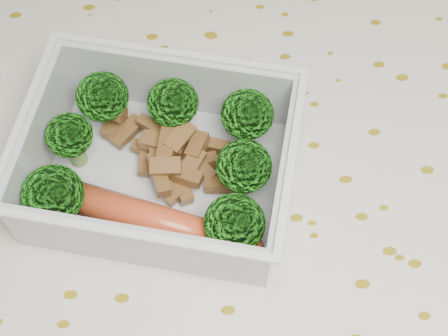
{
  "coord_description": "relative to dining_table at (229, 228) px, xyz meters",
  "views": [
    {
      "loc": [
        -0.02,
        -0.2,
        1.14
      ],
      "look_at": [
        -0.0,
        -0.01,
        0.78
      ],
      "focal_mm": 50.0,
      "sensor_mm": 36.0,
      "label": 1
    }
  ],
  "objects": [
    {
      "name": "sausage",
      "position": [
        -0.05,
        -0.04,
        0.11
      ],
      "size": [
        0.14,
        0.07,
        0.02
      ],
      "color": "#BF4221",
      "rests_on": "lunch_container"
    },
    {
      "name": "lunch_container",
      "position": [
        -0.05,
        0.0,
        0.11
      ],
      "size": [
        0.2,
        0.17,
        0.06
      ],
      "color": "silver",
      "rests_on": "tablecloth"
    },
    {
      "name": "tablecloth",
      "position": [
        0.0,
        0.0,
        0.05
      ],
      "size": [
        1.46,
        0.96,
        0.19
      ],
      "color": "beige",
      "rests_on": "dining_table"
    },
    {
      "name": "dining_table",
      "position": [
        0.0,
        0.0,
        0.0
      ],
      "size": [
        1.4,
        0.9,
        0.75
      ],
      "color": "brown",
      "rests_on": "ground"
    },
    {
      "name": "meat_pile",
      "position": [
        -0.04,
        0.01,
        0.11
      ],
      "size": [
        0.1,
        0.08,
        0.03
      ],
      "color": "brown",
      "rests_on": "lunch_container"
    },
    {
      "name": "broccoli_florets",
      "position": [
        -0.04,
        0.0,
        0.12
      ],
      "size": [
        0.16,
        0.14,
        0.05
      ],
      "color": "#608C3F",
      "rests_on": "lunch_container"
    }
  ]
}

